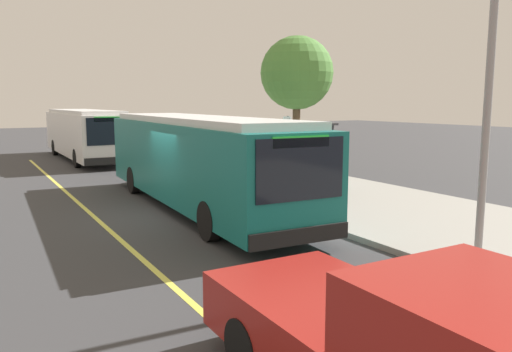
{
  "coord_description": "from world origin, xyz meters",
  "views": [
    {
      "loc": [
        14.27,
        -5.31,
        3.39
      ],
      "look_at": [
        2.49,
        1.47,
        1.39
      ],
      "focal_mm": 35.23,
      "sensor_mm": 36.0,
      "label": 1
    }
  ],
  "objects_px": {
    "transit_bus_main": "(197,158)",
    "transit_bus_second": "(84,133)",
    "route_sign_post": "(287,146)",
    "waiting_bench": "(301,173)",
    "pedestrian_commuter": "(299,169)"
  },
  "relations": [
    {
      "from": "transit_bus_main",
      "to": "transit_bus_second",
      "type": "height_order",
      "value": "same"
    },
    {
      "from": "transit_bus_second",
      "to": "route_sign_post",
      "type": "relative_size",
      "value": 4.31
    },
    {
      "from": "waiting_bench",
      "to": "pedestrian_commuter",
      "type": "xyz_separation_m",
      "value": [
        2.08,
        -1.57,
        0.48
      ]
    },
    {
      "from": "pedestrian_commuter",
      "to": "transit_bus_second",
      "type": "bearing_deg",
      "value": -167.53
    },
    {
      "from": "waiting_bench",
      "to": "route_sign_post",
      "type": "bearing_deg",
      "value": -43.49
    },
    {
      "from": "transit_bus_second",
      "to": "waiting_bench",
      "type": "bearing_deg",
      "value": 19.69
    },
    {
      "from": "route_sign_post",
      "to": "pedestrian_commuter",
      "type": "height_order",
      "value": "route_sign_post"
    },
    {
      "from": "transit_bus_main",
      "to": "waiting_bench",
      "type": "relative_size",
      "value": 7.72
    },
    {
      "from": "transit_bus_main",
      "to": "pedestrian_commuter",
      "type": "bearing_deg",
      "value": 78.64
    },
    {
      "from": "transit_bus_main",
      "to": "pedestrian_commuter",
      "type": "xyz_separation_m",
      "value": [
        0.69,
        3.45,
        -0.5
      ]
    },
    {
      "from": "transit_bus_second",
      "to": "pedestrian_commuter",
      "type": "bearing_deg",
      "value": 12.47
    },
    {
      "from": "waiting_bench",
      "to": "route_sign_post",
      "type": "distance_m",
      "value": 3.47
    },
    {
      "from": "transit_bus_main",
      "to": "pedestrian_commuter",
      "type": "relative_size",
      "value": 7.31
    },
    {
      "from": "transit_bus_main",
      "to": "waiting_bench",
      "type": "height_order",
      "value": "transit_bus_main"
    },
    {
      "from": "transit_bus_main",
      "to": "pedestrian_commuter",
      "type": "distance_m",
      "value": 3.56
    }
  ]
}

